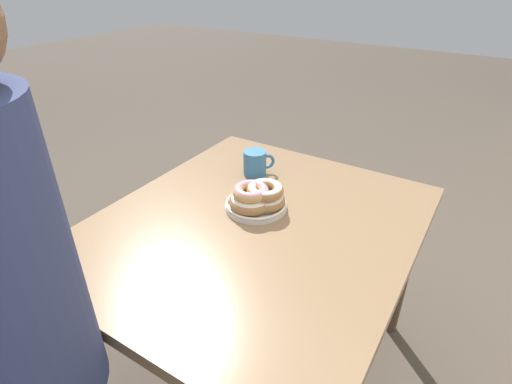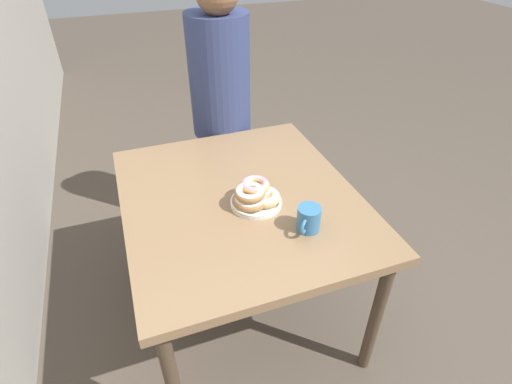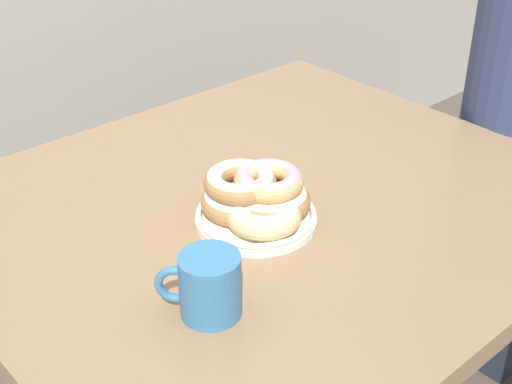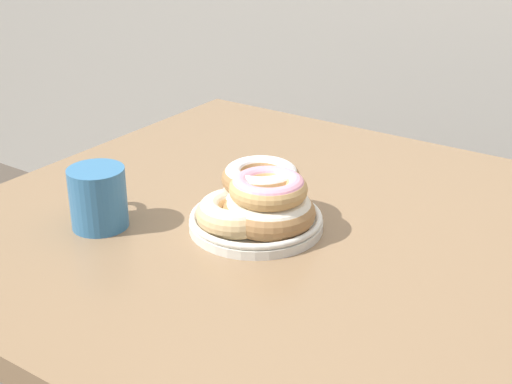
{
  "view_description": "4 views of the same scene",
  "coord_description": "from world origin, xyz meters",
  "px_view_note": "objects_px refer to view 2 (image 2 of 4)",
  "views": [
    {
      "loc": [
        0.87,
        0.68,
        1.41
      ],
      "look_at": [
        -0.07,
        0.1,
        0.76
      ],
      "focal_mm": 28.0,
      "sensor_mm": 36.0,
      "label": 1
    },
    {
      "loc": [
        -1.24,
        0.52,
        1.67
      ],
      "look_at": [
        -0.07,
        0.1,
        0.76
      ],
      "focal_mm": 28.0,
      "sensor_mm": 36.0,
      "label": 2
    },
    {
      "loc": [
        -0.74,
        -0.65,
        1.35
      ],
      "look_at": [
        -0.07,
        0.1,
        0.76
      ],
      "focal_mm": 50.0,
      "sensor_mm": 36.0,
      "label": 3
    },
    {
      "loc": [
        0.48,
        -0.7,
        1.2
      ],
      "look_at": [
        -0.07,
        0.1,
        0.76
      ],
      "focal_mm": 50.0,
      "sensor_mm": 36.0,
      "label": 4
    }
  ],
  "objects_px": {
    "donut_plate": "(255,195)",
    "person_figure": "(221,110)",
    "coffee_mug": "(308,219)",
    "dining_table": "(241,209)"
  },
  "relations": [
    {
      "from": "dining_table",
      "to": "donut_plate",
      "type": "distance_m",
      "value": 0.14
    },
    {
      "from": "coffee_mug",
      "to": "donut_plate",
      "type": "bearing_deg",
      "value": 32.26
    },
    {
      "from": "coffee_mug",
      "to": "person_figure",
      "type": "xyz_separation_m",
      "value": [
        0.98,
        0.05,
        0.01
      ]
    },
    {
      "from": "donut_plate",
      "to": "coffee_mug",
      "type": "distance_m",
      "value": 0.24
    },
    {
      "from": "dining_table",
      "to": "coffee_mug",
      "type": "relative_size",
      "value": 10.24
    },
    {
      "from": "coffee_mug",
      "to": "person_figure",
      "type": "bearing_deg",
      "value": 2.88
    },
    {
      "from": "donut_plate",
      "to": "person_figure",
      "type": "height_order",
      "value": "person_figure"
    },
    {
      "from": "donut_plate",
      "to": "dining_table",
      "type": "bearing_deg",
      "value": 29.73
    },
    {
      "from": "coffee_mug",
      "to": "person_figure",
      "type": "height_order",
      "value": "person_figure"
    },
    {
      "from": "donut_plate",
      "to": "person_figure",
      "type": "relative_size",
      "value": 0.16
    }
  ]
}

